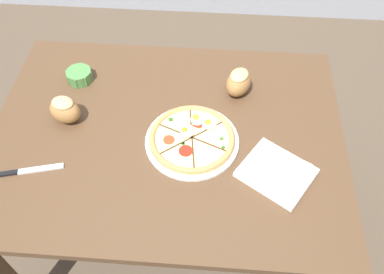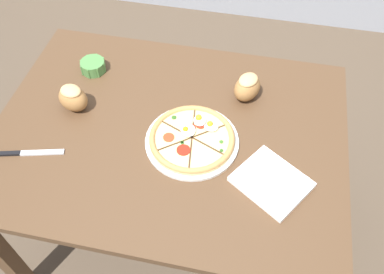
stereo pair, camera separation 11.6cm
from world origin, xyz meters
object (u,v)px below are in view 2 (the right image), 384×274
object	(u,v)px
napkin_folded	(272,181)
knife_main	(25,153)
dining_table	(170,147)
pizza	(192,139)
bread_piece_mid	(73,98)
ramekin_bowl	(93,66)
bread_piece_near	(247,87)

from	to	relation	value
napkin_folded	knife_main	distance (m)	0.84
dining_table	pizza	bearing A→B (deg)	-19.84
dining_table	bread_piece_mid	distance (m)	0.40
knife_main	pizza	bearing A→B (deg)	2.53
dining_table	ramekin_bowl	world-z (taller)	ramekin_bowl
bread_piece_mid	pizza	bearing A→B (deg)	-8.71
pizza	napkin_folded	bearing A→B (deg)	-21.80
bread_piece_mid	knife_main	distance (m)	0.26
bread_piece_mid	dining_table	bearing A→B (deg)	-5.72
ramekin_bowl	bread_piece_near	distance (m)	0.63
pizza	ramekin_bowl	distance (m)	0.55
ramekin_bowl	dining_table	bearing A→B (deg)	-33.39
bread_piece_mid	knife_main	bearing A→B (deg)	-110.26
ramekin_bowl	knife_main	bearing A→B (deg)	-100.38
dining_table	knife_main	size ratio (longest dim) A/B	5.00
dining_table	bread_piece_near	bearing A→B (deg)	41.49
ramekin_bowl	bread_piece_mid	bearing A→B (deg)	-88.39
bread_piece_near	bread_piece_mid	bearing A→B (deg)	-163.28
dining_table	bread_piece_near	world-z (taller)	bread_piece_near
bread_piece_near	dining_table	bearing A→B (deg)	-138.51
pizza	bread_piece_mid	size ratio (longest dim) A/B	2.44
dining_table	knife_main	distance (m)	0.51
pizza	napkin_folded	world-z (taller)	pizza
dining_table	bread_piece_near	xyz separation A→B (m)	(0.25, 0.22, 0.15)
napkin_folded	pizza	bearing A→B (deg)	158.20
napkin_folded	bread_piece_mid	world-z (taller)	bread_piece_mid
dining_table	knife_main	xyz separation A→B (m)	(-0.46, -0.20, 0.10)
pizza	knife_main	distance (m)	0.58
dining_table	bread_piece_mid	size ratio (longest dim) A/B	9.36
dining_table	ramekin_bowl	bearing A→B (deg)	146.61
dining_table	knife_main	world-z (taller)	knife_main
dining_table	bread_piece_mid	world-z (taller)	bread_piece_mid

